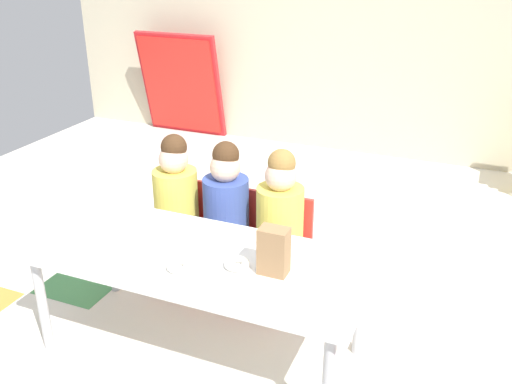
# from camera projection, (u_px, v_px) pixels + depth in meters

# --- Properties ---
(ground_plane) EXTENTS (6.14, 5.13, 0.02)m
(ground_plane) POSITION_uv_depth(u_px,v_px,m) (245.00, 278.00, 3.53)
(ground_plane) COLOR silver
(back_wall) EXTENTS (6.14, 0.10, 2.57)m
(back_wall) POSITION_uv_depth(u_px,v_px,m) (357.00, 17.00, 5.17)
(back_wall) COLOR beige
(back_wall) RESTS_ON ground_plane
(craft_table) EXTENTS (1.63, 0.69, 0.57)m
(craft_table) POSITION_uv_depth(u_px,v_px,m) (198.00, 263.00, 2.69)
(craft_table) COLOR white
(craft_table) RESTS_ON ground_plane
(seated_child_near_camera) EXTENTS (0.34, 0.34, 0.92)m
(seated_child_near_camera) POSITION_uv_depth(u_px,v_px,m) (177.00, 195.00, 3.31)
(seated_child_near_camera) COLOR red
(seated_child_near_camera) RESTS_ON ground_plane
(seated_child_middle_seat) EXTENTS (0.32, 0.32, 0.92)m
(seated_child_middle_seat) POSITION_uv_depth(u_px,v_px,m) (227.00, 204.00, 3.20)
(seated_child_middle_seat) COLOR red
(seated_child_middle_seat) RESTS_ON ground_plane
(seated_child_far_right) EXTENTS (0.34, 0.34, 0.92)m
(seated_child_far_right) POSITION_uv_depth(u_px,v_px,m) (280.00, 214.00, 3.08)
(seated_child_far_right) COLOR red
(seated_child_far_right) RESTS_ON ground_plane
(folded_activity_table) EXTENTS (0.90, 0.29, 1.09)m
(folded_activity_table) POSITION_uv_depth(u_px,v_px,m) (181.00, 85.00, 5.93)
(folded_activity_table) COLOR red
(folded_activity_table) RESTS_ON ground_plane
(paper_bag_brown) EXTENTS (0.13, 0.09, 0.22)m
(paper_bag_brown) POSITION_uv_depth(u_px,v_px,m) (274.00, 251.00, 2.47)
(paper_bag_brown) COLOR #9E754C
(paper_bag_brown) RESTS_ON craft_table
(paper_plate_near_edge) EXTENTS (0.18, 0.18, 0.01)m
(paper_plate_near_edge) POSITION_uv_depth(u_px,v_px,m) (178.00, 270.00, 2.53)
(paper_plate_near_edge) COLOR white
(paper_plate_near_edge) RESTS_ON craft_table
(paper_plate_center_table) EXTENTS (0.18, 0.18, 0.01)m
(paper_plate_center_table) POSITION_uv_depth(u_px,v_px,m) (216.00, 244.00, 2.74)
(paper_plate_center_table) COLOR white
(paper_plate_center_table) RESTS_ON craft_table
(donut_powdered_on_plate) EXTENTS (0.11, 0.11, 0.03)m
(donut_powdered_on_plate) POSITION_uv_depth(u_px,v_px,m) (178.00, 266.00, 2.52)
(donut_powdered_on_plate) COLOR white
(donut_powdered_on_plate) RESTS_ON craft_table
(donut_powdered_loose) EXTENTS (0.12, 0.12, 0.03)m
(donut_powdered_loose) POSITION_uv_depth(u_px,v_px,m) (237.00, 264.00, 2.55)
(donut_powdered_loose) COLOR white
(donut_powdered_loose) RESTS_ON craft_table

